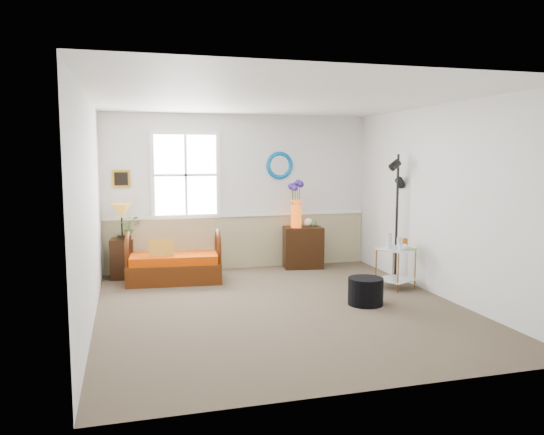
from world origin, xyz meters
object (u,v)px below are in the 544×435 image
object	(u,v)px
loveseat	(174,252)
cabinet	(303,247)
floor_lamp	(397,218)
side_table	(396,268)
lamp_stand	(123,258)
ottoman	(366,291)

from	to	relation	value
loveseat	cabinet	world-z (taller)	loveseat
floor_lamp	side_table	bearing A→B (deg)	-125.96
lamp_stand	side_table	xyz separation A→B (m)	(3.81, -1.71, -0.02)
loveseat	ottoman	world-z (taller)	loveseat
loveseat	ottoman	bearing A→B (deg)	-35.63
floor_lamp	ottoman	world-z (taller)	floor_lamp
cabinet	floor_lamp	size ratio (longest dim) A/B	0.36
side_table	floor_lamp	distance (m)	0.82
lamp_stand	side_table	bearing A→B (deg)	-24.24
cabinet	side_table	distance (m)	1.91
cabinet	ottoman	size ratio (longest dim) A/B	1.55
lamp_stand	cabinet	xyz separation A→B (m)	(2.98, 0.01, 0.04)
cabinet	ottoman	xyz separation A→B (m)	(0.04, -2.39, -0.18)
side_table	floor_lamp	xyz separation A→B (m)	(0.22, 0.41, 0.67)
ottoman	side_table	bearing A→B (deg)	40.14
loveseat	floor_lamp	bearing A→B (deg)	-9.95
side_table	floor_lamp	bearing A→B (deg)	61.68
loveseat	lamp_stand	bearing A→B (deg)	156.30
cabinet	side_table	world-z (taller)	cabinet
lamp_stand	ottoman	xyz separation A→B (m)	(3.02, -2.38, -0.14)
cabinet	side_table	xyz separation A→B (m)	(0.83, -1.72, -0.06)
loveseat	floor_lamp	xyz separation A→B (m)	(3.27, -0.89, 0.51)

